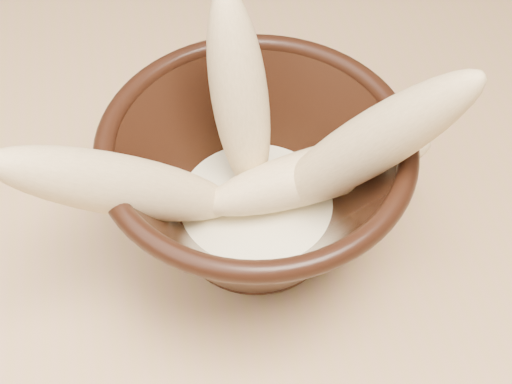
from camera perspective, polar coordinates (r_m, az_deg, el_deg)
table at (r=0.60m, az=15.29°, el=-3.14°), size 1.20×0.80×0.75m
bowl at (r=0.44m, az=-0.00°, el=0.71°), size 0.19×0.19×0.10m
milk_puddle at (r=0.46m, az=-0.00°, el=-1.27°), size 0.11×0.11×0.01m
banana_upright at (r=0.43m, az=-1.32°, el=7.69°), size 0.05×0.08×0.14m
banana_left at (r=0.40m, az=-10.27°, el=0.45°), size 0.15×0.07×0.14m
banana_right at (r=0.40m, az=8.70°, el=3.56°), size 0.13×0.09×0.15m
banana_across at (r=0.44m, az=5.09°, el=1.49°), size 0.15×0.05×0.04m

